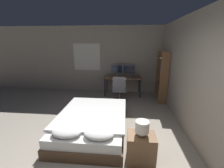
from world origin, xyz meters
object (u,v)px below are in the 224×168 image
Objects in this scene: monitor_left at (117,69)px; keyboard at (123,78)px; bedside_lamp at (142,127)px; office_chair at (119,91)px; desk at (123,79)px; bed at (92,123)px; monitor_right at (129,70)px; computer_mouse at (130,78)px; nightstand at (141,148)px; bookshelf at (162,75)px.

keyboard is at bearing -62.10° from monitor_left.
monitor_left is at bearing 100.03° from bedside_lamp.
bedside_lamp is at bearing -79.34° from office_chair.
desk is 1.53× the size of office_chair.
bed is 2.16× the size of office_chair.
monitor_right is at bearing 71.72° from office_chair.
computer_mouse reaches higher than keyboard.
nightstand is 0.36× the size of desk.
desk is 0.39m from computer_mouse.
nightstand is 1.09× the size of monitor_right.
bed is 4.25× the size of monitor_right.
office_chair is (-0.10, -0.82, -0.25)m from desk.
monitor_right is (0.51, 0.00, 0.00)m from monitor_left.
monitor_left reaches higher than nightstand.
office_chair reaches higher than nightstand.
bedside_lamp is at bearing -82.83° from keyboard.
monitor_right is 1.42m from bookshelf.
monitor_right is at bearing 93.79° from computer_mouse.
monitor_right is at bearing 142.84° from bookshelf.
bedside_lamp is 0.67× the size of keyboard.
desk is 0.48m from monitor_right.
keyboard is at bearing 97.17° from nightstand.
bed is at bearing -97.45° from monitor_left.
bookshelf reaches higher than bed.
monitor_right reaches higher than desk.
monitor_left is 1.00× the size of monitor_right.
monitor_right is at bearing 92.45° from nightstand.
monitor_right is (-0.16, 3.78, 0.29)m from bedside_lamp.
desk is at bearing 156.04° from bookshelf.
monitor_right is (0.25, 0.24, 0.34)m from desk.
monitor_left reaches higher than desk.
nightstand is 1.36× the size of keyboard.
desk is 3.75× the size of keyboard.
desk is at bearing 96.69° from bedside_lamp.
monitor_left is 0.59m from keyboard.
nightstand is 7.57× the size of computer_mouse.
bookshelf is (1.38, -0.61, 0.32)m from desk.
office_chair is at bearing 100.66° from bedside_lamp.
monitor_right is 1.26m from office_chair.
office_chair is (-0.51, 2.72, -0.30)m from bedside_lamp.
office_chair is at bearing 100.66° from nightstand.
computer_mouse is at bearing 69.54° from bed.
bed is 3.18m from monitor_right.
bed is 1.41× the size of desk.
monitor_left is at bearing 117.90° from keyboard.
bedside_lamp is 0.27× the size of office_chair.
office_chair is at bearing -96.73° from desk.
bed is at bearing -103.26° from desk.
bedside_lamp is 3.10m from bookshelf.
monitor_left is 1.25× the size of keyboard.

